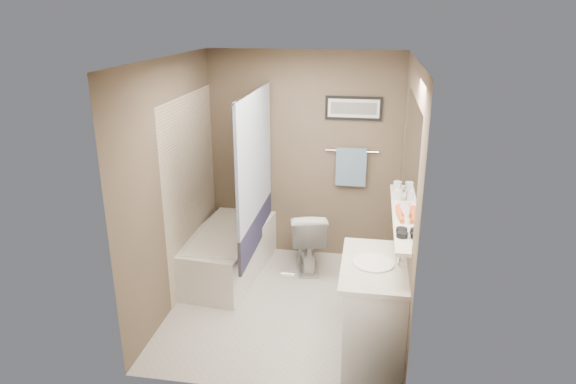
% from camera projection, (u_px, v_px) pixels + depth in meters
% --- Properties ---
extents(ground, '(2.50, 2.50, 0.00)m').
position_uv_depth(ground, '(286.00, 305.00, 5.14)').
color(ground, beige).
rests_on(ground, ground).
extents(ceiling, '(2.20, 2.50, 0.04)m').
position_uv_depth(ceiling, '(285.00, 61.00, 4.35)').
color(ceiling, white).
rests_on(ceiling, wall_back).
extents(wall_back, '(2.20, 0.04, 2.40)m').
position_uv_depth(wall_back, '(303.00, 157.00, 5.88)').
color(wall_back, brown).
rests_on(wall_back, ground).
extents(wall_front, '(2.20, 0.04, 2.40)m').
position_uv_depth(wall_front, '(256.00, 250.00, 3.59)').
color(wall_front, brown).
rests_on(wall_front, ground).
extents(wall_left, '(0.04, 2.50, 2.40)m').
position_uv_depth(wall_left, '(174.00, 186.00, 4.91)').
color(wall_left, brown).
rests_on(wall_left, ground).
extents(wall_right, '(0.04, 2.50, 2.40)m').
position_uv_depth(wall_right, '(405.00, 199.00, 4.57)').
color(wall_right, brown).
rests_on(wall_right, ground).
extents(tile_surround, '(0.02, 1.55, 2.00)m').
position_uv_depth(tile_surround, '(192.00, 189.00, 5.44)').
color(tile_surround, beige).
rests_on(tile_surround, wall_left).
extents(curtain_rod, '(0.02, 1.55, 0.02)m').
position_uv_depth(curtain_rod, '(253.00, 91.00, 4.99)').
color(curtain_rod, silver).
rests_on(curtain_rod, wall_left).
extents(curtain_upper, '(0.03, 1.45, 1.28)m').
position_uv_depth(curtain_upper, '(255.00, 155.00, 5.20)').
color(curtain_upper, silver).
rests_on(curtain_upper, curtain_rod).
extents(curtain_lower, '(0.03, 1.45, 0.36)m').
position_uv_depth(curtain_lower, '(256.00, 230.00, 5.47)').
color(curtain_lower, '#282648').
rests_on(curtain_lower, curtain_rod).
extents(mirror, '(0.02, 1.60, 1.00)m').
position_uv_depth(mirror, '(410.00, 158.00, 4.29)').
color(mirror, silver).
rests_on(mirror, wall_right).
extents(shelf, '(0.12, 1.60, 0.03)m').
position_uv_depth(shelf, '(399.00, 215.00, 4.47)').
color(shelf, silver).
rests_on(shelf, wall_right).
extents(towel_bar, '(0.60, 0.02, 0.02)m').
position_uv_depth(towel_bar, '(352.00, 151.00, 5.75)').
color(towel_bar, silver).
rests_on(towel_bar, wall_back).
extents(towel, '(0.34, 0.05, 0.44)m').
position_uv_depth(towel, '(351.00, 167.00, 5.79)').
color(towel, '#8EB3CF').
rests_on(towel, towel_bar).
extents(art_frame, '(0.62, 0.02, 0.26)m').
position_uv_depth(art_frame, '(354.00, 108.00, 5.61)').
color(art_frame, black).
rests_on(art_frame, wall_back).
extents(art_mat, '(0.56, 0.00, 0.20)m').
position_uv_depth(art_mat, '(354.00, 108.00, 5.60)').
color(art_mat, white).
rests_on(art_mat, art_frame).
extents(art_image, '(0.50, 0.00, 0.13)m').
position_uv_depth(art_image, '(354.00, 108.00, 5.59)').
color(art_image, '#595959').
rests_on(art_image, art_mat).
extents(door, '(0.80, 0.02, 2.00)m').
position_uv_depth(door, '(333.00, 282.00, 3.56)').
color(door, silver).
rests_on(door, wall_front).
extents(door_handle, '(0.10, 0.02, 0.02)m').
position_uv_depth(door_handle, '(288.00, 275.00, 3.66)').
color(door_handle, silver).
rests_on(door_handle, door).
extents(bathtub, '(0.85, 1.56, 0.50)m').
position_uv_depth(bathtub, '(228.00, 252.00, 5.72)').
color(bathtub, white).
rests_on(bathtub, ground).
extents(tub_rim, '(0.56, 1.36, 0.02)m').
position_uv_depth(tub_rim, '(227.00, 231.00, 5.63)').
color(tub_rim, white).
rests_on(tub_rim, bathtub).
extents(toilet, '(0.54, 0.76, 0.71)m').
position_uv_depth(toilet, '(307.00, 239.00, 5.79)').
color(toilet, silver).
rests_on(toilet, ground).
extents(vanity, '(0.54, 0.92, 0.80)m').
position_uv_depth(vanity, '(373.00, 311.00, 4.31)').
color(vanity, white).
rests_on(vanity, ground).
extents(countertop, '(0.54, 0.96, 0.04)m').
position_uv_depth(countertop, '(375.00, 266.00, 4.17)').
color(countertop, beige).
rests_on(countertop, vanity).
extents(sink_basin, '(0.34, 0.34, 0.01)m').
position_uv_depth(sink_basin, '(373.00, 263.00, 4.17)').
color(sink_basin, white).
rests_on(sink_basin, countertop).
extents(faucet_spout, '(0.02, 0.02, 0.10)m').
position_uv_depth(faucet_spout, '(399.00, 260.00, 4.12)').
color(faucet_spout, silver).
rests_on(faucet_spout, countertop).
extents(faucet_knob, '(0.05, 0.05, 0.05)m').
position_uv_depth(faucet_knob, '(398.00, 257.00, 4.22)').
color(faucet_knob, white).
rests_on(faucet_knob, countertop).
extents(candle_bowl_near, '(0.09, 0.09, 0.04)m').
position_uv_depth(candle_bowl_near, '(402.00, 235.00, 3.99)').
color(candle_bowl_near, black).
rests_on(candle_bowl_near, shelf).
extents(candle_bowl_far, '(0.09, 0.09, 0.04)m').
position_uv_depth(candle_bowl_far, '(402.00, 230.00, 4.07)').
color(candle_bowl_far, black).
rests_on(candle_bowl_far, shelf).
extents(hair_brush_front, '(0.07, 0.22, 0.04)m').
position_uv_depth(hair_brush_front, '(400.00, 216.00, 4.35)').
color(hair_brush_front, '#C9511C').
rests_on(hair_brush_front, shelf).
extents(hair_brush_back, '(0.07, 0.22, 0.04)m').
position_uv_depth(hair_brush_back, '(400.00, 211.00, 4.47)').
color(hair_brush_back, '#EA4821').
rests_on(hair_brush_back, shelf).
extents(pink_comb, '(0.05, 0.16, 0.01)m').
position_uv_depth(pink_comb, '(399.00, 205.00, 4.65)').
color(pink_comb, '#CD7DA0').
rests_on(pink_comb, shelf).
extents(glass_jar, '(0.08, 0.08, 0.10)m').
position_uv_depth(glass_jar, '(397.00, 186.00, 5.00)').
color(glass_jar, silver).
rests_on(glass_jar, shelf).
extents(soap_bottle, '(0.07, 0.07, 0.14)m').
position_uv_depth(soap_bottle, '(398.00, 192.00, 4.78)').
color(soap_bottle, '#999999').
rests_on(soap_bottle, shelf).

